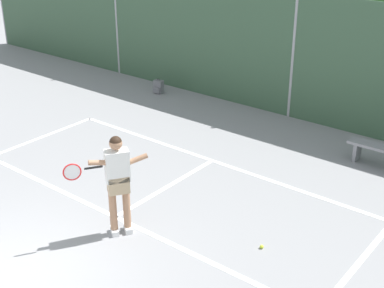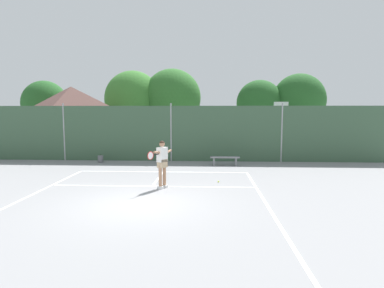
% 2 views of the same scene
% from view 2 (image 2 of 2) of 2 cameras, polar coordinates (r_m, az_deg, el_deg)
% --- Properties ---
extents(ground_plane, '(120.00, 120.00, 0.00)m').
position_cam_2_polar(ground_plane, '(10.71, -9.30, -10.46)').
color(ground_plane, gray).
extents(court_markings, '(8.30, 11.10, 0.01)m').
position_cam_2_polar(court_markings, '(11.31, -8.60, -9.53)').
color(court_markings, white).
rests_on(court_markings, ground).
extents(chainlink_fence, '(26.09, 0.09, 3.43)m').
position_cam_2_polar(chainlink_fence, '(19.21, -3.73, 1.86)').
color(chainlink_fence, '#38563D').
rests_on(chainlink_fence, ground).
extents(basketball_hoop, '(0.90, 0.67, 3.55)m').
position_cam_2_polar(basketball_hoop, '(21.20, 15.37, 3.85)').
color(basketball_hoop, '#284CB2').
rests_on(basketball_hoop, ground).
extents(clubhouse_building, '(5.47, 5.35, 4.73)m').
position_cam_2_polar(clubhouse_building, '(25.17, -20.46, 4.31)').
color(clubhouse_building, beige).
rests_on(clubhouse_building, ground).
extents(treeline_backdrop, '(26.20, 4.42, 6.56)m').
position_cam_2_polar(treeline_backdrop, '(27.96, -2.19, 7.75)').
color(treeline_backdrop, brown).
rests_on(treeline_backdrop, ground).
extents(tennis_player, '(0.76, 1.28, 1.85)m').
position_cam_2_polar(tennis_player, '(12.49, -5.32, -2.82)').
color(tennis_player, silver).
rests_on(tennis_player, ground).
extents(tennis_ball, '(0.07, 0.07, 0.07)m').
position_cam_2_polar(tennis_ball, '(13.69, 4.69, -6.63)').
color(tennis_ball, '#CCE033').
rests_on(tennis_ball, ground).
extents(backpack_grey, '(0.30, 0.27, 0.46)m').
position_cam_2_polar(backpack_grey, '(19.51, -15.87, -2.58)').
color(backpack_grey, slate).
rests_on(backpack_grey, ground).
extents(courtside_bench, '(1.60, 0.36, 0.48)m').
position_cam_2_polar(courtside_bench, '(17.82, 5.83, -2.63)').
color(courtside_bench, gray).
rests_on(courtside_bench, ground).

